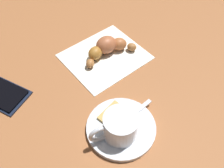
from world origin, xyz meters
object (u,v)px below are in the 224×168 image
object	(u,v)px
teaspoon	(123,123)
sugar_packet	(109,112)
espresso_cup	(119,126)
napkin	(105,56)
croissant	(107,47)
saucer	(121,128)

from	to	relation	value
teaspoon	sugar_packet	bearing A→B (deg)	14.42
espresso_cup	sugar_packet	distance (m)	0.06
napkin	croissant	size ratio (longest dim) A/B	1.28
espresso_cup	croissant	world-z (taller)	espresso_cup
espresso_cup	sugar_packet	size ratio (longest dim) A/B	1.73
espresso_cup	teaspoon	distance (m)	0.03
espresso_cup	croissant	distance (m)	0.24
saucer	sugar_packet	size ratio (longest dim) A/B	2.49
espresso_cup	sugar_packet	bearing A→B (deg)	-9.50
espresso_cup	napkin	bearing A→B (deg)	-23.17
sugar_packet	napkin	world-z (taller)	sugar_packet
sugar_packet	napkin	bearing A→B (deg)	-135.16
sugar_packet	napkin	xyz separation A→B (m)	(0.16, -0.08, -0.01)
espresso_cup	saucer	bearing A→B (deg)	-47.71
saucer	croissant	distance (m)	0.22
croissant	sugar_packet	bearing A→B (deg)	150.50
saucer	sugar_packet	world-z (taller)	sugar_packet
croissant	napkin	bearing A→B (deg)	119.74
saucer	espresso_cup	bearing A→B (deg)	132.29
espresso_cup	teaspoon	bearing A→B (deg)	-50.13
napkin	sugar_packet	bearing A→B (deg)	152.79
teaspoon	napkin	size ratio (longest dim) A/B	0.64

